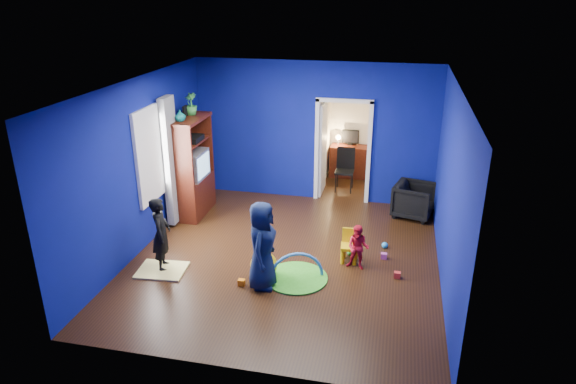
% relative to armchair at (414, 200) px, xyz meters
% --- Properties ---
extents(floor, '(5.00, 5.50, 0.01)m').
position_rel_armchair_xyz_m(floor, '(-2.10, -2.20, -0.34)').
color(floor, black).
rests_on(floor, ground).
extents(ceiling, '(5.00, 5.50, 0.01)m').
position_rel_armchair_xyz_m(ceiling, '(-2.10, -2.20, 2.56)').
color(ceiling, white).
rests_on(ceiling, wall_back).
extents(wall_back, '(5.00, 0.02, 2.90)m').
position_rel_armchair_xyz_m(wall_back, '(-2.10, 0.55, 1.11)').
color(wall_back, navy).
rests_on(wall_back, floor).
extents(wall_front, '(5.00, 0.02, 2.90)m').
position_rel_armchair_xyz_m(wall_front, '(-2.10, -4.95, 1.11)').
color(wall_front, navy).
rests_on(wall_front, floor).
extents(wall_left, '(0.02, 5.50, 2.90)m').
position_rel_armchair_xyz_m(wall_left, '(-4.60, -2.20, 1.11)').
color(wall_left, navy).
rests_on(wall_left, floor).
extents(wall_right, '(0.02, 5.50, 2.90)m').
position_rel_armchair_xyz_m(wall_right, '(0.40, -2.20, 1.11)').
color(wall_right, navy).
rests_on(wall_right, floor).
extents(alcove, '(1.00, 1.75, 2.50)m').
position_rel_armchair_xyz_m(alcove, '(-1.50, 1.42, 0.91)').
color(alcove, silver).
rests_on(alcove, floor).
extents(armchair, '(0.91, 0.89, 0.68)m').
position_rel_armchair_xyz_m(armchair, '(0.00, 0.00, 0.00)').
color(armchair, black).
rests_on(armchair, floor).
extents(child_black, '(0.41, 0.51, 1.22)m').
position_rel_armchair_xyz_m(child_black, '(-3.95, -2.93, 0.27)').
color(child_black, black).
rests_on(child_black, floor).
extents(child_navy, '(0.45, 0.68, 1.37)m').
position_rel_armchair_xyz_m(child_navy, '(-2.26, -3.10, 0.35)').
color(child_navy, '#0F1437').
rests_on(child_navy, floor).
extents(toddler_red, '(0.41, 0.34, 0.75)m').
position_rel_armchair_xyz_m(toddler_red, '(-0.90, -2.27, 0.03)').
color(toddler_red, red).
rests_on(toddler_red, floor).
extents(vase, '(0.21, 0.21, 0.21)m').
position_rel_armchair_xyz_m(vase, '(-4.32, -1.06, 1.72)').
color(vase, '#0B505D').
rests_on(vase, tv_armoire).
extents(potted_plant, '(0.29, 0.29, 0.42)m').
position_rel_armchair_xyz_m(potted_plant, '(-4.32, -0.54, 1.83)').
color(potted_plant, '#338C38').
rests_on(potted_plant, tv_armoire).
extents(tv_armoire, '(0.58, 1.14, 1.96)m').
position_rel_armchair_xyz_m(tv_armoire, '(-4.32, -0.76, 0.64)').
color(tv_armoire, '#3F110A').
rests_on(tv_armoire, floor).
extents(crt_tv, '(0.46, 0.70, 0.54)m').
position_rel_armchair_xyz_m(crt_tv, '(-4.28, -0.76, 0.68)').
color(crt_tv, silver).
rests_on(crt_tv, tv_armoire).
extents(yellow_blanket, '(0.80, 0.66, 0.03)m').
position_rel_armchair_xyz_m(yellow_blanket, '(-3.95, -3.03, -0.33)').
color(yellow_blanket, '#F2E07A').
rests_on(yellow_blanket, floor).
extents(hopper_ball, '(0.42, 0.42, 0.42)m').
position_rel_armchair_xyz_m(hopper_ball, '(-2.31, -2.85, -0.13)').
color(hopper_ball, yellow).
rests_on(hopper_ball, floor).
extents(kid_chair, '(0.30, 0.30, 0.50)m').
position_rel_armchair_xyz_m(kid_chair, '(-1.05, -2.07, -0.09)').
color(kid_chair, yellow).
rests_on(kid_chair, floor).
extents(play_mat, '(0.99, 0.99, 0.03)m').
position_rel_armchair_xyz_m(play_mat, '(-1.80, -2.80, -0.33)').
color(play_mat, '#3C9622').
rests_on(play_mat, floor).
extents(toy_arch, '(0.83, 0.38, 0.88)m').
position_rel_armchair_xyz_m(toy_arch, '(-1.80, -2.80, -0.32)').
color(toy_arch, '#3F8CD8').
rests_on(toy_arch, floor).
extents(window_left, '(0.03, 0.95, 1.55)m').
position_rel_armchair_xyz_m(window_left, '(-4.58, -1.85, 1.21)').
color(window_left, white).
rests_on(window_left, wall_left).
extents(curtain, '(0.14, 0.42, 2.40)m').
position_rel_armchair_xyz_m(curtain, '(-4.47, -1.30, 0.91)').
color(curtain, slate).
rests_on(curtain, floor).
extents(doorway, '(1.16, 0.10, 2.10)m').
position_rel_armchair_xyz_m(doorway, '(-1.50, 0.55, 0.71)').
color(doorway, white).
rests_on(doorway, floor).
extents(study_desk, '(0.88, 0.44, 0.75)m').
position_rel_armchair_xyz_m(study_desk, '(-1.50, 2.06, 0.03)').
color(study_desk, '#3D140A').
rests_on(study_desk, floor).
extents(desk_monitor, '(0.40, 0.05, 0.32)m').
position_rel_armchair_xyz_m(desk_monitor, '(-1.50, 2.18, 0.61)').
color(desk_monitor, black).
rests_on(desk_monitor, study_desk).
extents(desk_lamp, '(0.14, 0.14, 0.14)m').
position_rel_armchair_xyz_m(desk_lamp, '(-1.78, 2.12, 0.59)').
color(desk_lamp, '#FFD88C').
rests_on(desk_lamp, study_desk).
extents(folding_chair, '(0.40, 0.40, 0.92)m').
position_rel_armchair_xyz_m(folding_chair, '(-1.50, 1.10, 0.12)').
color(folding_chair, black).
rests_on(folding_chair, floor).
extents(book_shelf, '(0.88, 0.24, 0.04)m').
position_rel_armchair_xyz_m(book_shelf, '(-1.50, 2.17, 1.68)').
color(book_shelf, white).
rests_on(book_shelf, study_desk).
extents(toy_0, '(0.10, 0.08, 0.10)m').
position_rel_armchair_xyz_m(toy_0, '(-0.26, -2.44, -0.29)').
color(toy_0, red).
rests_on(toy_0, floor).
extents(toy_1, '(0.11, 0.11, 0.11)m').
position_rel_armchair_xyz_m(toy_1, '(-0.49, -1.47, -0.29)').
color(toy_1, '#2692D7').
rests_on(toy_1, floor).
extents(toy_2, '(0.10, 0.08, 0.10)m').
position_rel_armchair_xyz_m(toy_2, '(-2.58, -3.17, -0.29)').
color(toy_2, orange).
rests_on(toy_2, floor).
extents(toy_3, '(0.11, 0.11, 0.11)m').
position_rel_armchair_xyz_m(toy_3, '(-1.05, -1.87, -0.29)').
color(toy_3, green).
rests_on(toy_3, floor).
extents(toy_4, '(0.10, 0.08, 0.10)m').
position_rel_armchair_xyz_m(toy_4, '(-0.49, -1.87, -0.29)').
color(toy_4, '#BB4693').
rests_on(toy_4, floor).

